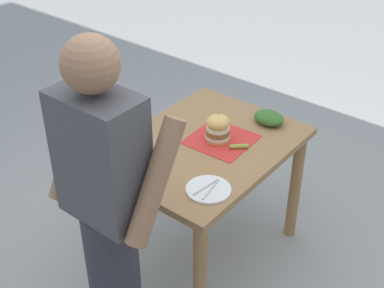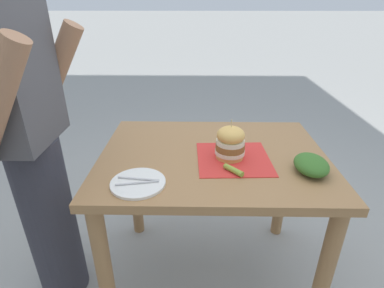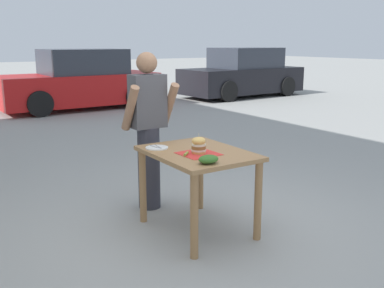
# 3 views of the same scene
# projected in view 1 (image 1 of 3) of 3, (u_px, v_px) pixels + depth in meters

# --- Properties ---
(ground_plane) EXTENTS (80.00, 80.00, 0.00)m
(ground_plane) POSITION_uv_depth(u_px,v_px,m) (202.00, 250.00, 3.33)
(ground_plane) COLOR #9E9E99
(patio_table) EXTENTS (0.81, 1.07, 0.79)m
(patio_table) POSITION_uv_depth(u_px,v_px,m) (203.00, 164.00, 2.97)
(patio_table) COLOR #9E7247
(patio_table) RESTS_ON ground
(serving_paper) EXTENTS (0.34, 0.34, 0.00)m
(serving_paper) POSITION_uv_depth(u_px,v_px,m) (221.00, 140.00, 2.93)
(serving_paper) COLOR red
(serving_paper) RESTS_ON patio_table
(sandwich) EXTENTS (0.14, 0.14, 0.19)m
(sandwich) POSITION_uv_depth(u_px,v_px,m) (218.00, 128.00, 2.88)
(sandwich) COLOR #E5B25B
(sandwich) RESTS_ON serving_paper
(pickle_spear) EXTENTS (0.09, 0.08, 0.02)m
(pickle_spear) POSITION_uv_depth(u_px,v_px,m) (239.00, 146.00, 2.85)
(pickle_spear) COLOR #8EA83D
(pickle_spear) RESTS_ON serving_paper
(side_plate_with_forks) EXTENTS (0.22, 0.22, 0.02)m
(side_plate_with_forks) POSITION_uv_depth(u_px,v_px,m) (208.00, 189.00, 2.55)
(side_plate_with_forks) COLOR white
(side_plate_with_forks) RESTS_ON patio_table
(side_salad) EXTENTS (0.18, 0.14, 0.07)m
(side_salad) POSITION_uv_depth(u_px,v_px,m) (269.00, 118.00, 3.06)
(side_salad) COLOR #386B28
(side_salad) RESTS_ON patio_table
(diner_across_table) EXTENTS (0.55, 0.35, 1.69)m
(diner_across_table) POSITION_uv_depth(u_px,v_px,m) (108.00, 214.00, 2.27)
(diner_across_table) COLOR #33333D
(diner_across_table) RESTS_ON ground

